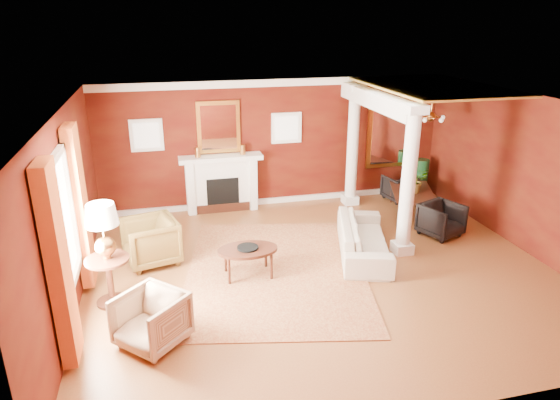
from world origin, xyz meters
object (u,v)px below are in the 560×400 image
object	(u,v)px
armchair_leopard	(150,239)
side_table	(104,237)
coffee_table	(248,251)
dining_table	(413,196)
sofa	(364,233)
armchair_stripe	(151,318)

from	to	relation	value
armchair_leopard	side_table	xyz separation A→B (m)	(-0.61, -1.24, 0.67)
coffee_table	dining_table	size ratio (longest dim) A/B	0.66
coffee_table	dining_table	xyz separation A→B (m)	(4.10, 1.93, -0.04)
sofa	armchair_stripe	world-z (taller)	sofa
coffee_table	side_table	bearing A→B (deg)	-171.31
armchair_leopard	dining_table	bearing A→B (deg)	85.83
coffee_table	dining_table	world-z (taller)	dining_table
dining_table	coffee_table	bearing A→B (deg)	134.78
coffee_table	sofa	bearing A→B (deg)	8.26
dining_table	sofa	bearing A→B (deg)	150.48
armchair_stripe	dining_table	distance (m)	6.68
coffee_table	side_table	size ratio (longest dim) A/B	0.62
sofa	armchair_leopard	distance (m)	3.90
armchair_leopard	dining_table	xyz separation A→B (m)	(5.70, 1.02, -0.03)
sofa	dining_table	size ratio (longest dim) A/B	1.40
armchair_leopard	dining_table	world-z (taller)	armchair_leopard
sofa	coffee_table	xyz separation A→B (m)	(-2.25, -0.33, 0.05)
armchair_stripe	side_table	bearing A→B (deg)	162.06
armchair_leopard	armchair_stripe	world-z (taller)	armchair_leopard
sofa	side_table	bearing A→B (deg)	115.27
armchair_leopard	side_table	size ratio (longest dim) A/B	0.56
armchair_leopard	side_table	bearing A→B (deg)	-40.48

